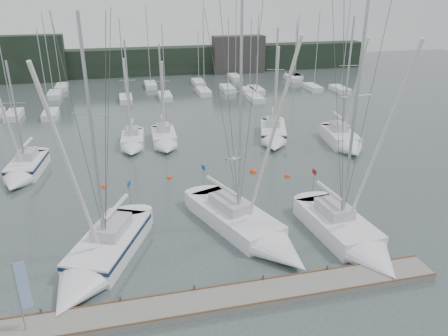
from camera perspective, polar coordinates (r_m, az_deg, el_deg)
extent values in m
plane|color=#42504D|center=(28.93, -1.31, -10.81)|extent=(160.00, 160.00, 0.00)
cube|color=slate|center=(24.90, 1.25, -16.63)|extent=(24.00, 2.00, 0.40)
cube|color=black|center=(86.76, -10.36, 13.52)|extent=(90.00, 4.00, 5.00)
cube|color=black|center=(85.74, -24.11, 12.87)|extent=(12.00, 3.00, 8.00)
cube|color=#393734|center=(87.57, 1.90, 14.61)|extent=(10.00, 3.00, 7.00)
cube|color=white|center=(70.00, -2.66, 9.88)|extent=(1.80, 4.50, 0.90)
cylinder|color=#A7AAAF|center=(68.35, -2.68, 15.09)|extent=(0.12, 0.12, 12.06)
cube|color=white|center=(76.87, -3.36, 11.04)|extent=(1.80, 4.50, 0.90)
cylinder|color=#A7AAAF|center=(75.57, -3.37, 14.38)|extent=(0.12, 0.12, 8.31)
cube|color=white|center=(81.30, 1.42, 11.72)|extent=(1.80, 4.50, 0.90)
cylinder|color=#A7AAAF|center=(79.74, 1.57, 16.77)|extent=(0.12, 0.12, 13.58)
cube|color=white|center=(72.86, -21.27, 8.88)|extent=(1.80, 4.50, 0.90)
cylinder|color=#A7AAAF|center=(71.28, -22.04, 13.66)|extent=(0.12, 0.12, 11.63)
cube|color=white|center=(66.05, 4.09, 9.06)|extent=(1.80, 4.50, 0.90)
cylinder|color=#A7AAAF|center=(64.39, 4.38, 14.26)|extent=(0.12, 0.12, 11.37)
cube|color=white|center=(74.42, 11.49, 10.24)|extent=(1.80, 4.50, 0.90)
cylinder|color=#A7AAAF|center=(72.92, 12.05, 14.88)|extent=(0.12, 0.12, 11.45)
cube|color=white|center=(74.08, 14.88, 9.87)|extent=(1.80, 4.50, 0.90)
cylinder|color=#A7AAAF|center=(72.47, 15.65, 15.25)|extent=(0.12, 0.12, 13.30)
cube|color=white|center=(67.58, -7.69, 9.23)|extent=(1.80, 4.50, 0.90)
cylinder|color=#A7AAAF|center=(66.03, -7.90, 13.80)|extent=(0.12, 0.12, 10.16)
cube|color=white|center=(72.10, 0.46, 10.29)|extent=(1.80, 4.50, 0.90)
cylinder|color=#A7AAAF|center=(70.59, 0.58, 14.74)|extent=(0.12, 0.12, 10.55)
cube|color=white|center=(75.81, -9.56, 10.60)|extent=(1.80, 4.50, 0.90)
cylinder|color=#A7AAAF|center=(74.23, -9.87, 15.51)|extent=(0.12, 0.12, 12.31)
cube|color=white|center=(77.98, -20.43, 9.84)|extent=(1.80, 4.50, 0.90)
cylinder|color=#A7AAAF|center=(76.49, -21.11, 14.19)|extent=(0.12, 0.12, 11.30)
cube|color=white|center=(66.98, -12.69, 8.76)|extent=(1.80, 4.50, 0.90)
cylinder|color=#A7AAAF|center=(65.35, -13.13, 13.72)|extent=(0.12, 0.12, 11.02)
cube|color=white|center=(61.72, -21.71, 6.50)|extent=(1.80, 4.50, 0.90)
cylinder|color=#A7AAAF|center=(60.06, -22.55, 11.49)|extent=(0.12, 0.12, 10.30)
cube|color=white|center=(70.10, 3.26, 9.89)|extent=(1.80, 4.50, 0.90)
cylinder|color=#A7AAAF|center=(68.57, 3.50, 14.51)|extent=(0.12, 0.12, 10.66)
cube|color=white|center=(83.79, 9.15, 11.78)|extent=(1.80, 4.50, 0.90)
cylinder|color=#A7AAAF|center=(82.46, 9.54, 15.61)|extent=(0.12, 0.12, 10.55)
cube|color=white|center=(83.83, 9.09, 11.79)|extent=(1.80, 4.50, 0.90)
cylinder|color=#A7AAAF|center=(82.61, 9.44, 15.01)|extent=(0.12, 0.12, 8.76)
cube|color=white|center=(71.34, 4.19, 10.09)|extent=(1.80, 4.50, 0.90)
cylinder|color=#A7AAAF|center=(69.94, 4.44, 14.04)|extent=(0.12, 0.12, 9.20)
cube|color=white|center=(63.29, -25.74, 6.23)|extent=(1.80, 4.50, 0.90)
cylinder|color=#A7AAAF|center=(61.42, -26.98, 12.46)|extent=(0.12, 0.12, 13.38)
cube|color=white|center=(81.47, 8.93, 11.48)|extent=(1.80, 4.50, 0.90)
cylinder|color=#A7AAAF|center=(80.19, 9.30, 15.00)|extent=(0.12, 0.12, 9.34)
cube|color=white|center=(29.44, -14.65, -9.89)|extent=(5.73, 7.73, 1.60)
cone|color=white|center=(25.85, -19.42, -15.67)|extent=(4.06, 4.04, 3.09)
cube|color=#B4B4B8|center=(29.24, -14.44, -7.41)|extent=(2.71, 3.28, 0.75)
cylinder|color=#A7AAAF|center=(25.81, -16.76, 3.84)|extent=(0.19, 0.19, 13.54)
cylinder|color=silver|center=(29.49, -13.92, -4.96)|extent=(1.69, 3.28, 0.30)
cube|color=#0F1C38|center=(29.16, -14.75, -9.00)|extent=(5.75, 7.75, 0.27)
cube|color=#1B4997|center=(31.14, -12.31, -2.06)|extent=(0.25, 0.53, 0.38)
cube|color=white|center=(31.62, 1.34, -6.68)|extent=(5.78, 8.56, 1.50)
cone|color=white|center=(27.89, 8.21, -11.38)|extent=(4.19, 4.31, 3.21)
cube|color=#B4B4B8|center=(31.45, 0.83, -4.56)|extent=(2.76, 3.59, 0.70)
cylinder|color=#A7AAAF|center=(28.11, 2.16, 7.09)|extent=(0.18, 0.18, 14.40)
cylinder|color=silver|center=(31.86, -0.28, -2.37)|extent=(1.62, 3.73, 0.28)
cube|color=#1B4997|center=(33.63, -2.72, 0.04)|extent=(0.21, 0.51, 0.36)
cube|color=white|center=(31.61, 14.53, -7.44)|extent=(3.78, 6.94, 1.59)
cone|color=white|center=(28.43, 19.75, -11.86)|extent=(3.43, 3.14, 3.18)
cube|color=#B4B4B8|center=(31.44, 14.22, -5.15)|extent=(1.99, 2.82, 0.74)
cylinder|color=#A7AAAF|center=(28.19, 16.63, 6.19)|extent=(0.19, 0.19, 14.27)
cylinder|color=silver|center=(31.62, 13.62, -2.98)|extent=(0.59, 3.27, 0.30)
cube|color=maroon|center=(33.08, 11.72, -0.51)|extent=(0.07, 0.57, 0.38)
cube|color=white|center=(44.04, -24.25, 0.04)|extent=(3.25, 5.51, 1.56)
cone|color=white|center=(40.80, -25.72, -1.98)|extent=(2.86, 2.55, 2.59)
cube|color=#B4B4B8|center=(44.11, -24.30, 1.66)|extent=(1.69, 2.25, 0.73)
cylinder|color=#A7AAAF|center=(42.12, -25.55, 6.47)|extent=(0.19, 0.19, 8.99)
cylinder|color=silver|center=(44.28, -24.30, 3.03)|extent=(0.62, 2.56, 0.29)
cube|color=#0F1C38|center=(43.86, -24.36, 0.66)|extent=(3.27, 5.53, 0.26)
cube|color=white|center=(48.29, -11.81, 3.48)|extent=(2.68, 4.83, 1.38)
cone|color=white|center=(45.16, -11.96, 2.10)|extent=(2.46, 2.18, 2.30)
cube|color=#B4B4B8|center=(48.41, -11.88, 4.79)|extent=(1.41, 1.96, 0.64)
cylinder|color=#A7AAAF|center=(46.45, -12.38, 9.94)|extent=(0.17, 0.17, 9.92)
cylinder|color=silver|center=(48.62, -11.94, 5.89)|extent=(0.44, 2.29, 0.26)
cube|color=white|center=(48.30, -7.83, 3.83)|extent=(2.65, 4.91, 1.54)
cone|color=white|center=(45.05, -7.52, 2.43)|extent=(2.54, 2.16, 2.47)
cube|color=#B4B4B8|center=(48.43, -7.95, 5.28)|extent=(1.43, 1.98, 0.72)
cylinder|color=#A7AAAF|center=(46.49, -8.16, 10.03)|extent=(0.18, 0.18, 9.32)
cylinder|color=silver|center=(48.60, -8.04, 6.48)|extent=(0.38, 2.36, 0.29)
cube|color=white|center=(50.09, 6.41, 4.60)|extent=(4.47, 6.76, 1.56)
cone|color=white|center=(45.88, 6.58, 2.87)|extent=(3.39, 3.37, 2.71)
cube|color=#B4B4B8|center=(50.24, 6.45, 6.03)|extent=(2.18, 2.83, 0.73)
cylinder|color=#A7AAAF|center=(48.10, 6.75, 11.39)|extent=(0.19, 0.19, 10.70)
cylinder|color=silver|center=(50.68, 6.47, 7.28)|extent=(1.20, 2.99, 0.29)
cube|color=#0F1C38|center=(49.93, 6.44, 5.17)|extent=(4.50, 6.79, 0.26)
cube|color=white|center=(49.47, 14.86, 3.76)|extent=(3.51, 6.01, 1.66)
cone|color=white|center=(45.91, 16.54, 2.09)|extent=(3.07, 2.79, 2.77)
cube|color=#B4B4B8|center=(49.59, 14.79, 5.30)|extent=(1.82, 2.46, 0.77)
cylinder|color=#A7AAAF|center=(47.41, 15.86, 11.33)|extent=(0.20, 0.20, 11.85)
cylinder|color=silver|center=(49.84, 14.68, 6.60)|extent=(0.68, 2.80, 0.31)
sphere|color=#F44315|center=(39.46, -7.12, -1.31)|extent=(0.48, 0.48, 0.48)
sphere|color=#F44315|center=(40.50, 3.85, -0.52)|extent=(0.66, 0.66, 0.66)
sphere|color=#F44315|center=(38.85, -15.38, -2.39)|extent=(0.51, 0.51, 0.51)
cylinder|color=#A7AAAF|center=(23.61, -25.24, -15.07)|extent=(0.07, 0.07, 3.93)
cube|color=blue|center=(23.30, -24.74, -13.80)|extent=(0.50, 0.20, 2.62)
ellipsoid|color=silver|center=(24.72, 1.30, 1.23)|extent=(0.21, 0.40, 0.18)
cube|color=#999CA1|center=(24.66, 0.73, 1.22)|extent=(0.40, 0.13, 0.10)
cube|color=#999CA1|center=(24.77, 1.86, 1.31)|extent=(0.40, 0.13, 0.10)
sphere|color=#F44315|center=(39.88, 8.26, -1.11)|extent=(0.55, 0.55, 0.55)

